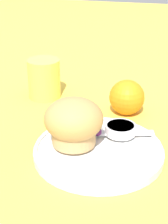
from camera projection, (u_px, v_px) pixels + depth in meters
ground_plane at (101, 149)px, 0.66m from camera, size 3.00×3.00×0.00m
plate at (98, 150)px, 0.64m from camera, size 0.22×0.22×0.02m
muffin at (74, 122)px, 0.62m from camera, size 0.10×0.10×0.08m
cream_ramekin at (120, 129)px, 0.66m from camera, size 0.06×0.06×0.02m
berry_pair at (93, 131)px, 0.66m from camera, size 0.03×0.02×0.02m
butter_knife at (103, 133)px, 0.67m from camera, size 0.18×0.06×0.00m
orange_fruit at (127, 97)px, 0.77m from camera, size 0.07×0.07×0.07m
juice_glass at (44, 79)px, 0.85m from camera, size 0.07×0.07×0.09m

